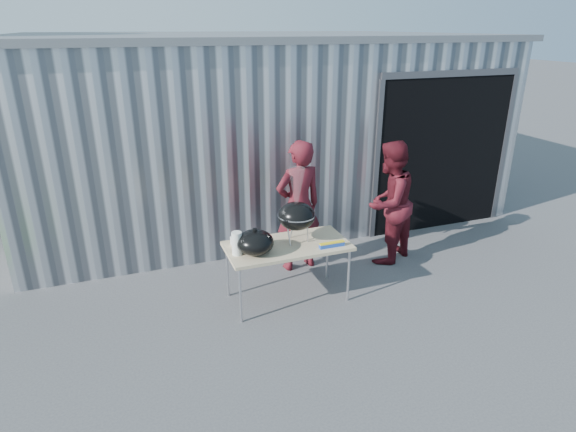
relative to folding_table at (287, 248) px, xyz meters
name	(u,v)px	position (x,y,z in m)	size (l,w,h in m)	color
ground	(290,314)	(-0.09, -0.35, -0.71)	(80.00, 80.00, 0.00)	#444446
building	(253,117)	(0.82, 4.24, 0.83)	(8.20, 6.20, 3.10)	silver
folding_table	(287,248)	(0.00, 0.00, 0.00)	(1.50, 0.75, 0.75)	tan
kettle_grill	(296,210)	(0.13, 0.04, 0.46)	(0.46, 0.46, 0.94)	black
grill_lid	(255,242)	(-0.44, -0.10, 0.18)	(0.44, 0.44, 0.32)	black
paper_towels	(237,243)	(-0.64, -0.05, 0.18)	(0.12, 0.12, 0.28)	white
white_tub	(240,241)	(-0.55, 0.18, 0.09)	(0.20, 0.15, 0.10)	white
foil_box	(332,245)	(0.48, -0.25, 0.07)	(0.32, 0.05, 0.06)	#1A43AC
person_cook	(299,206)	(0.44, 0.76, 0.21)	(0.67, 0.44, 1.85)	#4F121A
person_bystander	(389,203)	(1.73, 0.54, 0.18)	(0.87, 0.67, 1.78)	#4F121A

